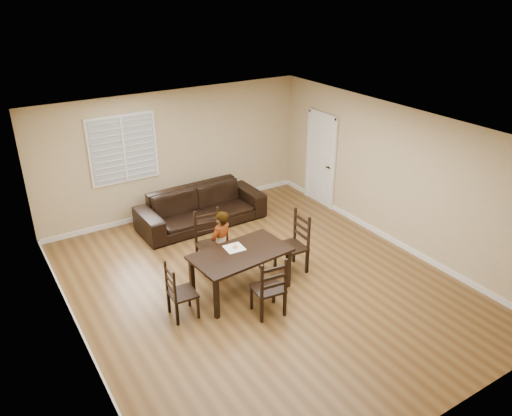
# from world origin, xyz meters

# --- Properties ---
(ground) EXTENTS (7.00, 7.00, 0.00)m
(ground) POSITION_xyz_m (0.00, 0.00, 0.00)
(ground) COLOR brown
(ground) RESTS_ON ground
(room) EXTENTS (6.04, 7.04, 2.72)m
(room) POSITION_xyz_m (0.04, 0.18, 1.81)
(room) COLOR tan
(room) RESTS_ON ground
(dining_table) EXTENTS (1.66, 1.03, 0.74)m
(dining_table) POSITION_xyz_m (-0.40, 0.03, 0.66)
(dining_table) COLOR black
(dining_table) RESTS_ON ground
(chair_near) EXTENTS (0.54, 0.51, 1.09)m
(chair_near) POSITION_xyz_m (-0.47, 1.05, 0.49)
(chair_near) COLOR black
(chair_near) RESTS_ON ground
(chair_far) EXTENTS (0.50, 0.48, 1.02)m
(chair_far) POSITION_xyz_m (-0.36, -0.81, 0.46)
(chair_far) COLOR black
(chair_far) RESTS_ON ground
(chair_left) EXTENTS (0.41, 0.44, 0.94)m
(chair_left) POSITION_xyz_m (-1.60, -0.06, 0.42)
(chair_left) COLOR black
(chair_left) RESTS_ON ground
(chair_right) EXTENTS (0.48, 0.51, 1.10)m
(chair_right) POSITION_xyz_m (0.81, 0.12, 0.50)
(chair_right) COLOR black
(chair_right) RESTS_ON ground
(child) EXTENTS (0.53, 0.43, 1.25)m
(child) POSITION_xyz_m (-0.45, 0.60, 0.63)
(child) COLOR gray
(child) RESTS_ON ground
(napkin) EXTENTS (0.32, 0.32, 0.00)m
(napkin) POSITION_xyz_m (-0.42, 0.21, 0.75)
(napkin) COLOR beige
(napkin) RESTS_ON dining_table
(donut) EXTENTS (0.10, 0.10, 0.03)m
(donut) POSITION_xyz_m (-0.40, 0.21, 0.77)
(donut) COLOR gold
(donut) RESTS_ON napkin
(sofa) EXTENTS (2.68, 1.11, 0.78)m
(sofa) POSITION_xyz_m (0.15, 2.62, 0.39)
(sofa) COLOR black
(sofa) RESTS_ON ground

